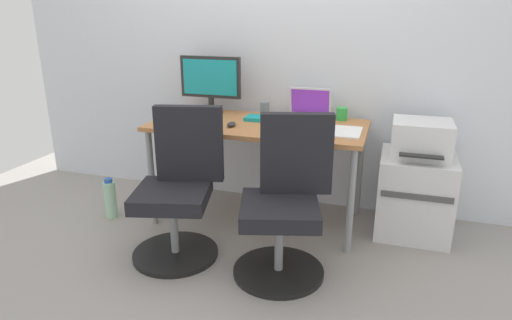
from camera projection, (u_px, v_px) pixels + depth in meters
ground_plane at (258, 218)px, 3.38m from camera, size 5.28×5.28×0.00m
back_wall at (275, 37)px, 3.35m from camera, size 4.40×0.04×2.60m
desk at (258, 133)px, 3.16m from camera, size 1.51×0.71×0.73m
office_chair_left at (179, 191)px, 2.77m from camera, size 0.54×0.54×0.94m
office_chair_right at (285, 205)px, 2.58m from camera, size 0.54×0.54×0.94m
side_cabinet at (414, 194)px, 3.08m from camera, size 0.49×0.51×0.56m
printer at (421, 139)px, 2.96m from camera, size 0.38×0.40×0.24m
water_bottle_on_floor at (110, 199)px, 3.34m from camera, size 0.09×0.09×0.31m
desktop_monitor at (211, 81)px, 3.38m from camera, size 0.48×0.18×0.43m
open_laptop at (308, 113)px, 3.22m from camera, size 0.31×0.27×0.22m
keyboard_by_monitor at (197, 118)px, 3.25m from camera, size 0.34×0.12×0.02m
keyboard_by_laptop at (293, 133)px, 2.86m from camera, size 0.34×0.12×0.02m
mouse_by_monitor at (161, 122)px, 3.10m from camera, size 0.06×0.10×0.03m
mouse_by_laptop at (231, 124)px, 3.05m from camera, size 0.06×0.10×0.03m
coffee_mug at (342, 114)px, 3.22m from camera, size 0.08×0.08×0.09m
pen_cup at (265, 109)px, 3.36m from camera, size 0.07×0.07×0.10m
notebook at (260, 118)px, 3.23m from camera, size 0.21×0.15×0.03m
paper_pile at (345, 132)px, 2.90m from camera, size 0.21×0.30×0.01m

